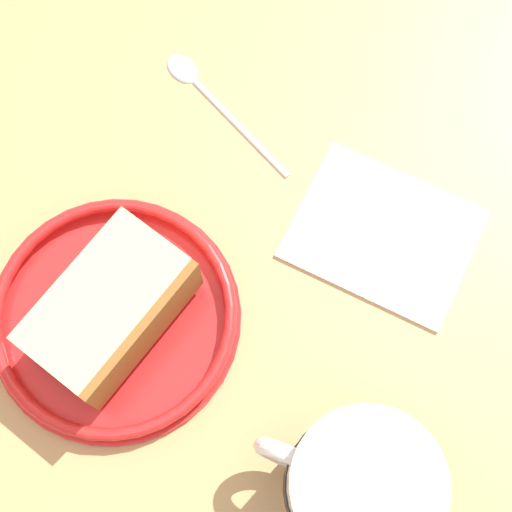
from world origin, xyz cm
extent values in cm
cube|color=tan|center=(0.00, 0.00, -1.38)|extent=(153.45, 153.45, 2.76)
cylinder|color=red|center=(-7.30, -3.72, 0.46)|extent=(17.65, 17.65, 0.91)
torus|color=red|center=(-7.30, -3.72, 1.36)|extent=(17.13, 17.13, 0.89)
cube|color=brown|center=(-7.30, -3.72, 1.21)|extent=(9.10, 12.37, 0.60)
cube|color=#EAB27F|center=(-7.30, -3.72, 3.80)|extent=(9.10, 12.37, 4.57)
cube|color=brown|center=(-4.19, -4.74, 3.80)|extent=(4.03, 10.70, 4.57)
cylinder|color=white|center=(11.76, -9.21, 4.41)|extent=(9.03, 9.03, 8.81)
cylinder|color=black|center=(11.76, -9.21, 2.70)|extent=(9.21, 9.21, 3.94)
cylinder|color=#47230F|center=(11.76, -9.21, 6.73)|extent=(7.95, 7.95, 0.40)
torus|color=white|center=(7.25, -8.99, 4.41)|extent=(5.00, 1.32, 4.96)
ellipsoid|color=silver|center=(-10.02, 16.56, 0.40)|extent=(3.59, 3.21, 0.80)
cylinder|color=silver|center=(-4.02, 13.21, 0.25)|extent=(9.62, 5.68, 0.50)
cube|color=white|center=(8.69, 8.52, 0.30)|extent=(13.93, 11.57, 0.60)
camera|label=1|loc=(6.08, -12.19, 53.97)|focal=54.86mm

